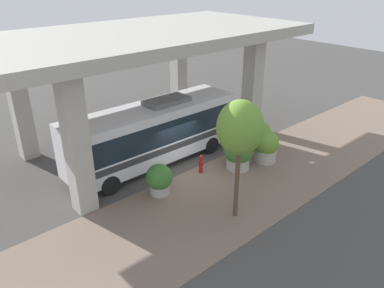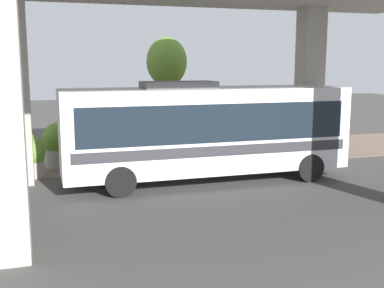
% 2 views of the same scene
% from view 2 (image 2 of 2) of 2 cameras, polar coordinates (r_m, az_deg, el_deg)
% --- Properties ---
extents(ground_plane, '(80.00, 80.00, 0.00)m').
position_cam_2_polar(ground_plane, '(19.15, -2.25, -3.11)').
color(ground_plane, '#474442').
rests_on(ground_plane, ground).
extents(sidewalk_strip, '(6.00, 40.00, 0.02)m').
position_cam_2_polar(sidewalk_strip, '(22.00, -4.30, -1.45)').
color(sidewalk_strip, '#7A6656').
rests_on(sidewalk_strip, ground).
extents(bus, '(2.73, 10.08, 3.58)m').
position_cam_2_polar(bus, '(17.09, 1.64, 1.97)').
color(bus, silver).
rests_on(bus, ground).
extents(fire_hydrant, '(0.41, 0.20, 1.07)m').
position_cam_2_polar(fire_hydrant, '(19.46, -4.21, -1.30)').
color(fire_hydrant, '#B21919').
rests_on(fire_hydrant, ground).
extents(planter_front, '(1.34, 1.34, 1.64)m').
position_cam_2_polar(planter_front, '(18.86, -18.97, -1.36)').
color(planter_front, '#ADA89E').
rests_on(planter_front, ground).
extents(planter_middle, '(1.30, 1.30, 1.57)m').
position_cam_2_polar(planter_middle, '(20.42, 3.62, -0.05)').
color(planter_middle, '#ADA89E').
rests_on(planter_middle, ground).
extents(planter_back, '(1.44, 1.44, 1.87)m').
position_cam_2_polar(planter_back, '(20.31, -15.29, -0.06)').
color(planter_back, '#ADA89E').
rests_on(planter_back, ground).
extents(planter_extra, '(1.59, 1.59, 1.92)m').
position_cam_2_polar(planter_extra, '(20.01, -10.02, 0.08)').
color(planter_extra, '#ADA89E').
rests_on(planter_extra, ground).
extents(street_tree_near, '(1.92, 1.92, 5.42)m').
position_cam_2_polar(street_tree_near, '(23.19, -3.01, 9.61)').
color(street_tree_near, brown).
rests_on(street_tree_near, ground).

